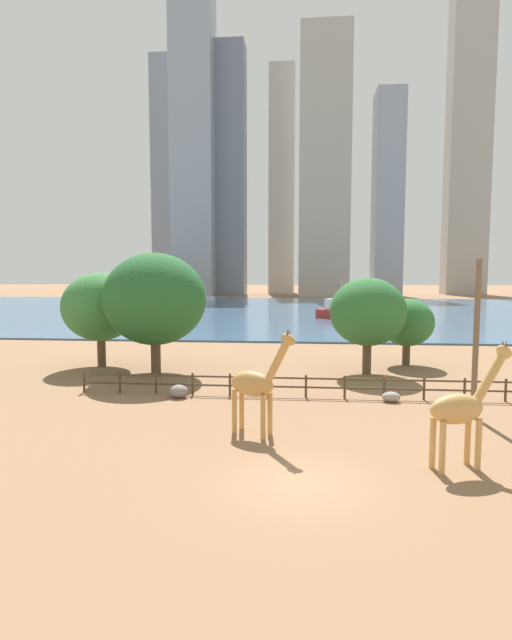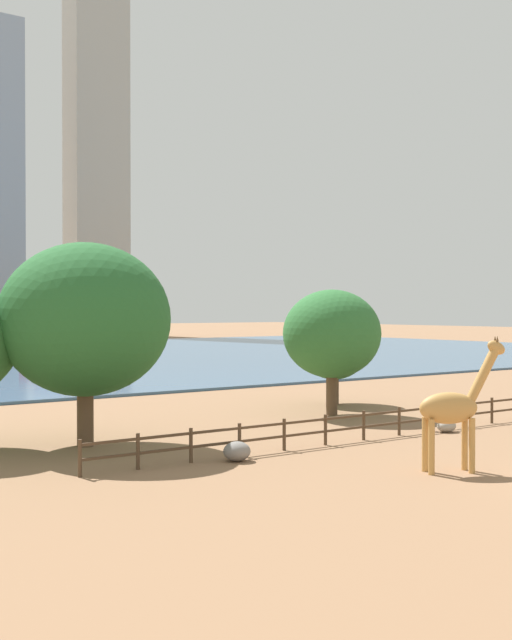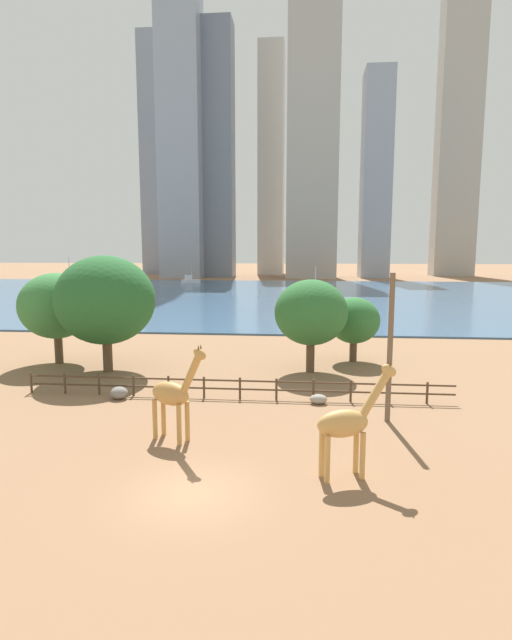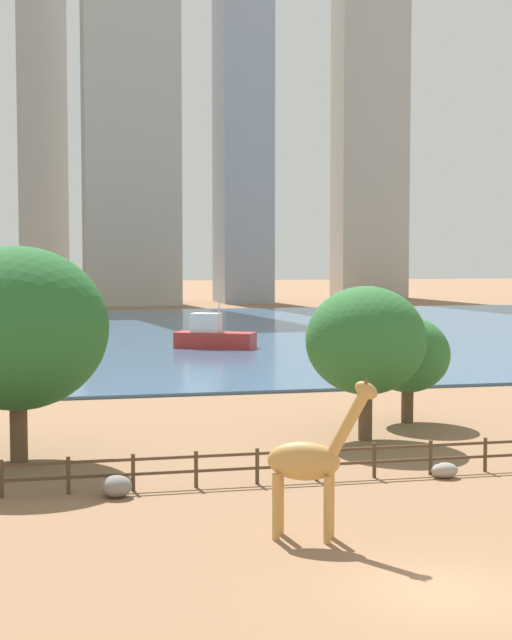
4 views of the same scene
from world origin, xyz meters
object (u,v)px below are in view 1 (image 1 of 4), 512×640
(utility_pole, at_px, (476,339))
(tree_left_large, at_px, (368,312))
(giraffe_companion, at_px, (256,384))
(tree_left_small, at_px, (100,307))
(boulder_by_pole, at_px, (179,391))
(tree_center_broad, at_px, (407,323))
(boat_barge, at_px, (144,298))
(boulder_near_fence, at_px, (391,397))
(boat_sailboat, at_px, (89,307))
(boat_tug, at_px, (338,312))
(tree_right_tall, at_px, (155,299))
(giraffe_tall, at_px, (461,409))
(boat_ferry, at_px, (204,297))

(utility_pole, height_order, tree_left_large, utility_pole)
(giraffe_companion, height_order, tree_left_small, tree_left_small)
(utility_pole, bearing_deg, giraffe_companion, -160.81)
(boulder_by_pole, bearing_deg, tree_center_broad, 37.41)
(boulder_by_pole, xyz_separation_m, boat_barge, (-31.00, 90.12, 0.79))
(tree_left_large, xyz_separation_m, boat_barge, (-42.67, 82.30, -3.26))
(giraffe_companion, xyz_separation_m, boulder_near_fence, (7.01, 6.32, -2.00))
(boat_sailboat, xyz_separation_m, boat_tug, (40.96, -3.23, -0.23))
(utility_pole, height_order, tree_right_tall, tree_right_tall)
(tree_left_large, bearing_deg, giraffe_tall, -86.04)
(giraffe_tall, relative_size, tree_right_tall, 0.55)
(boat_sailboat, height_order, boat_tug, boat_sailboat)
(boulder_by_pole, height_order, tree_right_tall, tree_right_tall)
(boulder_near_fence, distance_m, boat_tug, 49.17)
(tree_left_small, bearing_deg, giraffe_tall, -40.73)
(giraffe_tall, xyz_separation_m, boulder_near_fence, (-0.81, 9.48, -1.97))
(tree_left_small, distance_m, boat_ferry, 88.70)
(utility_pole, distance_m, boat_ferry, 104.86)
(giraffe_companion, distance_m, tree_left_large, 15.64)
(giraffe_companion, relative_size, boulder_by_pole, 4.52)
(boulder_by_pole, bearing_deg, giraffe_companion, -50.81)
(utility_pole, bearing_deg, boat_sailboat, 128.63)
(tree_right_tall, xyz_separation_m, tree_left_small, (-4.94, 2.32, -0.75))
(tree_right_tall, distance_m, boat_tug, 45.82)
(tree_left_small, bearing_deg, tree_right_tall, -25.10)
(giraffe_companion, height_order, utility_pole, utility_pole)
(boulder_near_fence, xyz_separation_m, tree_left_large, (-0.37, 7.68, 4.14))
(tree_center_broad, distance_m, tree_right_tall, 19.24)
(boulder_near_fence, distance_m, tree_center_broad, 12.27)
(tree_center_broad, relative_size, boat_ferry, 1.05)
(tree_left_large, distance_m, tree_center_broad, 5.27)
(boulder_near_fence, bearing_deg, boat_sailboat, 127.67)
(tree_left_small, xyz_separation_m, boat_tug, (20.77, 40.49, -3.36))
(tree_right_tall, bearing_deg, tree_left_large, 5.09)
(boulder_near_fence, distance_m, boat_sailboat, 66.19)
(tree_center_broad, distance_m, boat_barge, 91.11)
(tree_left_large, bearing_deg, boulder_near_fence, -87.21)
(giraffe_companion, bearing_deg, tree_left_large, 90.90)
(boulder_near_fence, bearing_deg, utility_pole, -36.76)
(boat_sailboat, bearing_deg, boat_ferry, 116.99)
(boat_ferry, bearing_deg, boat_sailboat, -130.18)
(tree_left_large, bearing_deg, giraffe_companion, -115.35)
(boulder_by_pole, distance_m, tree_center_broad, 19.33)
(utility_pole, relative_size, boulder_near_fence, 7.66)
(utility_pole, relative_size, boat_tug, 1.10)
(tree_right_tall, distance_m, boat_barge, 88.20)
(boat_sailboat, relative_size, boat_barge, 1.23)
(boulder_by_pole, xyz_separation_m, tree_right_tall, (-3.27, 6.50, 4.95))
(giraffe_tall, relative_size, utility_pole, 0.60)
(giraffe_tall, xyz_separation_m, boat_sailboat, (-41.26, 61.87, -0.82))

